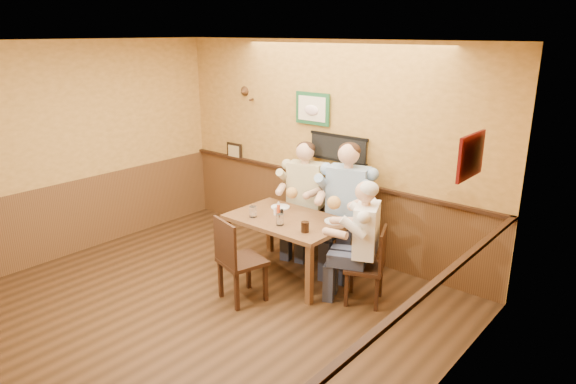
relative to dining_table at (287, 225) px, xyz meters
name	(u,v)px	position (x,y,z in m)	size (l,w,h in m)	color
room	(195,163)	(-0.04, -1.33, 1.03)	(5.02, 5.03, 2.81)	black
dining_table	(287,225)	(0.00, 0.00, 0.00)	(1.40, 0.90, 0.75)	brown
chair_back_left	(305,217)	(-0.32, 0.75, -0.18)	(0.44, 0.44, 0.95)	#321C10
chair_back_right	(347,230)	(0.43, 0.64, -0.15)	(0.47, 0.47, 1.02)	#321C10
chair_right_end	(365,265)	(1.07, 0.04, -0.22)	(0.41, 0.41, 0.88)	#321C10
chair_near_side	(242,259)	(0.00, -0.78, -0.17)	(0.45, 0.45, 0.98)	#321C10
diner_tan_shirt	(305,203)	(-0.32, 0.75, 0.02)	(0.63, 0.63, 1.36)	beige
diner_blue_polo	(347,213)	(0.43, 0.64, 0.07)	(0.67, 0.67, 1.46)	#81A0C2
diner_white_elder	(366,250)	(1.07, 0.04, -0.03)	(0.58, 0.58, 1.26)	white
water_glass_left	(253,212)	(-0.34, -0.24, 0.16)	(0.09, 0.09, 0.13)	white
water_glass_mid	(280,220)	(0.08, -0.23, 0.16)	(0.09, 0.09, 0.13)	white
cola_tumbler	(305,227)	(0.44, -0.22, 0.15)	(0.09, 0.09, 0.12)	black
hot_sauce_bottle	(279,210)	(-0.13, -0.01, 0.17)	(0.04, 0.04, 0.16)	#CE4116
salt_shaker	(275,211)	(-0.19, -0.01, 0.14)	(0.04, 0.04, 0.10)	white
pepper_shaker	(282,213)	(-0.09, 0.00, 0.14)	(0.04, 0.04, 0.09)	black
plate_far_left	(280,207)	(-0.31, 0.23, 0.10)	(0.24, 0.24, 0.02)	white
plate_far_right	(334,221)	(0.50, 0.26, 0.10)	(0.24, 0.24, 0.02)	white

